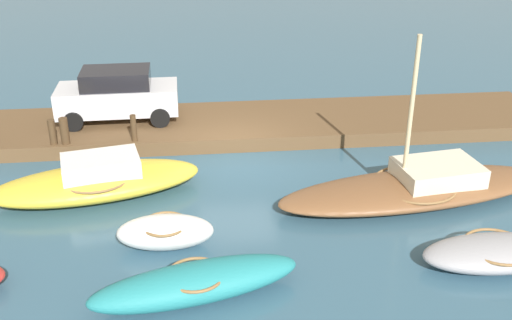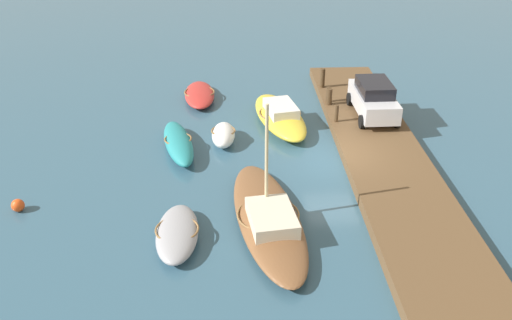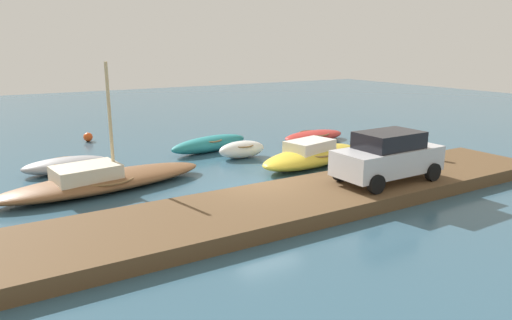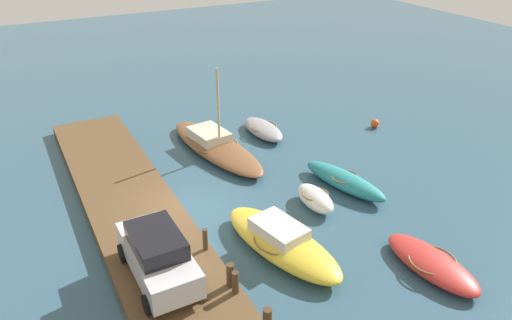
# 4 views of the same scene
# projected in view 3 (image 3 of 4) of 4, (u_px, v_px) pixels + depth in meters

# --- Properties ---
(ground_plane) EXTENTS (84.00, 84.00, 0.00)m
(ground_plane) POSITION_uv_depth(u_px,v_px,m) (260.00, 193.00, 16.59)
(ground_plane) COLOR #33566B
(dock_platform) EXTENTS (21.84, 3.58, 0.47)m
(dock_platform) POSITION_uv_depth(u_px,v_px,m) (293.00, 202.00, 14.84)
(dock_platform) COLOR brown
(dock_platform) RESTS_ON ground_plane
(dinghy_white) EXTENTS (2.32, 1.16, 0.80)m
(dinghy_white) POSITION_uv_depth(u_px,v_px,m) (242.00, 149.00, 21.61)
(dinghy_white) COLOR white
(dinghy_white) RESTS_ON ground_plane
(rowboat_teal) EXTENTS (4.63, 2.14, 0.76)m
(rowboat_teal) POSITION_uv_depth(u_px,v_px,m) (210.00, 144.00, 22.96)
(rowboat_teal) COLOR teal
(rowboat_teal) RESTS_ON ground_plane
(sailboat_brown) EXTENTS (7.96, 3.25, 4.58)m
(sailboat_brown) POSITION_uv_depth(u_px,v_px,m) (102.00, 180.00, 16.85)
(sailboat_brown) COLOR brown
(sailboat_brown) RESTS_ON ground_plane
(rowboat_red) EXTENTS (3.95, 1.84, 0.57)m
(rowboat_red) POSITION_uv_depth(u_px,v_px,m) (314.00, 136.00, 25.41)
(rowboat_red) COLOR #B72D28
(rowboat_red) RESTS_ON ground_plane
(motorboat_yellow) EXTENTS (6.00, 3.15, 1.14)m
(motorboat_yellow) POSITION_uv_depth(u_px,v_px,m) (312.00, 155.00, 20.26)
(motorboat_yellow) COLOR gold
(motorboat_yellow) RESTS_ON ground_plane
(rowboat_grey) EXTENTS (3.46, 1.54, 0.63)m
(rowboat_grey) POSITION_uv_depth(u_px,v_px,m) (66.00, 165.00, 19.17)
(rowboat_grey) COLOR #939399
(rowboat_grey) RESTS_ON ground_plane
(mooring_post_west) EXTENTS (0.18, 0.18, 0.86)m
(mooring_post_west) POSITION_uv_depth(u_px,v_px,m) (337.00, 160.00, 17.53)
(mooring_post_west) COLOR #47331E
(mooring_post_west) RESTS_ON dock_platform
(mooring_post_mid_west) EXTENTS (0.27, 0.27, 0.84)m
(mooring_post_mid_west) POSITION_uv_depth(u_px,v_px,m) (378.00, 154.00, 18.59)
(mooring_post_mid_west) COLOR #47331E
(mooring_post_mid_west) RESTS_ON dock_platform
(mooring_post_mid_east) EXTENTS (0.22, 0.22, 0.81)m
(mooring_post_mid_east) POSITION_uv_depth(u_px,v_px,m) (384.00, 153.00, 18.78)
(mooring_post_mid_east) COLOR #47331E
(mooring_post_mid_east) RESTS_ON dock_platform
(mooring_post_east) EXTENTS (0.27, 0.27, 1.07)m
(mooring_post_east) POSITION_uv_depth(u_px,v_px,m) (419.00, 145.00, 19.79)
(mooring_post_east) COLOR #47331E
(mooring_post_east) RESTS_ON dock_platform
(parked_car) EXTENTS (4.02, 1.95, 1.77)m
(parked_car) POSITION_uv_depth(u_px,v_px,m) (388.00, 156.00, 16.16)
(parked_car) COLOR silver
(parked_car) RESTS_ON dock_platform
(marker_buoy) EXTENTS (0.49, 0.49, 0.49)m
(marker_buoy) POSITION_uv_depth(u_px,v_px,m) (88.00, 137.00, 25.35)
(marker_buoy) COLOR #E54C19
(marker_buoy) RESTS_ON ground_plane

